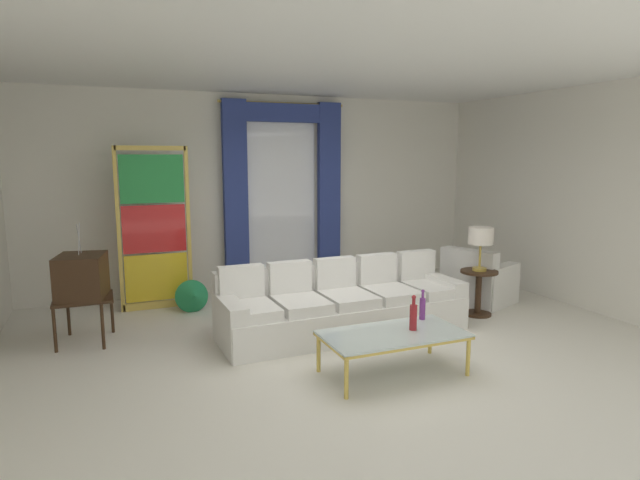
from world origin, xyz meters
TOP-DOWN VIEW (x-y plane):
  - ground_plane at (0.00, 0.00)m, footprint 16.00×16.00m
  - wall_rear at (0.00, 3.06)m, footprint 8.00×0.12m
  - wall_right at (3.66, 0.60)m, footprint 0.12×7.00m
  - ceiling_slab at (0.00, 0.80)m, footprint 8.00×7.60m
  - curtained_window at (0.25, 2.89)m, footprint 2.00×0.17m
  - couch_white_long at (0.15, 0.52)m, footprint 2.94×0.98m
  - coffee_table at (0.09, -0.82)m, footprint 1.35×0.71m
  - bottle_blue_decanter at (0.30, -0.82)m, footprint 0.07×0.07m
  - bottle_crystal_tall at (0.57, -0.57)m, footprint 0.06×0.06m
  - vintage_tv at (-2.65, 1.26)m, footprint 0.62×0.68m
  - armchair_white at (2.45, 0.88)m, footprint 1.05×1.04m
  - stained_glass_divider at (-1.77, 2.34)m, footprint 0.95×0.05m
  - peacock_figurine at (-1.36, 1.92)m, footprint 0.44×0.60m
  - round_side_table at (2.09, 0.41)m, footprint 0.48×0.48m
  - table_lamp_brass at (2.09, 0.41)m, footprint 0.32×0.32m

SIDE VIEW (x-z plane):
  - ground_plane at x=0.00m, z-range 0.00..0.00m
  - peacock_figurine at x=-1.36m, z-range -0.03..0.47m
  - armchair_white at x=2.45m, z-range -0.11..0.69m
  - couch_white_long at x=0.15m, z-range -0.12..0.74m
  - round_side_table at x=2.09m, z-range 0.06..0.65m
  - coffee_table at x=0.09m, z-range 0.17..0.58m
  - bottle_crystal_tall at x=0.57m, z-range 0.38..0.69m
  - bottle_blue_decanter at x=0.30m, z-range 0.38..0.72m
  - vintage_tv at x=-2.65m, z-range 0.06..1.40m
  - table_lamp_brass at x=2.09m, z-range 0.74..1.31m
  - stained_glass_divider at x=-1.77m, z-range -0.04..2.16m
  - wall_rear at x=0.00m, z-range 0.00..3.00m
  - wall_right at x=3.66m, z-range 0.00..3.00m
  - curtained_window at x=0.25m, z-range 0.39..3.09m
  - ceiling_slab at x=0.00m, z-range 3.00..3.04m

